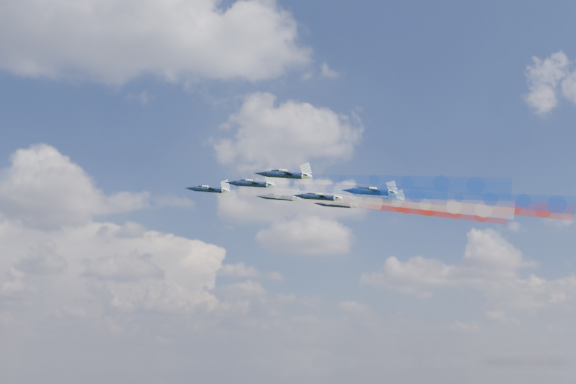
{
  "coord_description": "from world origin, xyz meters",
  "views": [
    {
      "loc": [
        -37.5,
        -163.58,
        92.24
      ],
      "look_at": [
        -17.18,
        -19.6,
        129.78
      ],
      "focal_mm": 41.28,
      "sensor_mm": 36.0,
      "label": 1
    }
  ],
  "objects": [
    {
      "name": "jet_center_third",
      "position": [
        -10.73,
        -23.49,
        127.81
      ],
      "size": [
        15.03,
        13.9,
        5.88
      ],
      "primitive_type": null,
      "rotation": [
        0.14,
        -0.12,
        1.14
      ],
      "color": "black"
    },
    {
      "name": "trail_inner_left",
      "position": [
        -4.9,
        -35.33,
        126.48
      ],
      "size": [
        34.49,
        18.52,
        9.19
      ],
      "primitive_type": null,
      "rotation": [
        0.14,
        -0.12,
        1.14
      ],
      "color": "blue"
    },
    {
      "name": "jet_rear_right",
      "position": [
        5.09,
        -18.82,
        128.95
      ],
      "size": [
        15.03,
        13.9,
        5.88
      ],
      "primitive_type": null,
      "rotation": [
        0.14,
        -0.12,
        1.14
      ],
      "color": "black"
    },
    {
      "name": "jet_inner_right",
      "position": [
        -17.64,
        -8.32,
        131.24
      ],
      "size": [
        15.03,
        13.9,
        5.88
      ],
      "primitive_type": null,
      "rotation": [
        0.14,
        -0.12,
        1.14
      ],
      "color": "black"
    },
    {
      "name": "trail_rear_left",
      "position": [
        18.69,
        -46.1,
        122.79
      ],
      "size": [
        34.49,
        18.52,
        9.19
      ],
      "primitive_type": null,
      "rotation": [
        0.14,
        -0.12,
        1.14
      ],
      "color": "blue"
    },
    {
      "name": "jet_rear_left",
      "position": [
        -2.38,
        -36.87,
        125.89
      ],
      "size": [
        15.03,
        13.9,
        5.88
      ],
      "primitive_type": null,
      "rotation": [
        0.14,
        -0.12,
        1.14
      ],
      "color": "black"
    },
    {
      "name": "trail_lead",
      "position": [
        -13.78,
        -19.53,
        128.99
      ],
      "size": [
        34.49,
        18.52,
        9.19
      ],
      "primitive_type": null,
      "rotation": [
        0.14,
        -0.12,
        1.14
      ],
      "color": "white"
    },
    {
      "name": "jet_lead",
      "position": [
        -34.85,
        -10.29,
        132.1
      ],
      "size": [
        15.03,
        13.9,
        5.88
      ],
      "primitive_type": null,
      "rotation": [
        0.14,
        -0.12,
        1.14
      ],
      "color": "black"
    },
    {
      "name": "jet_outer_right",
      "position": [
        -2.34,
        -3.87,
        130.96
      ],
      "size": [
        15.03,
        13.9,
        5.88
      ],
      "primitive_type": null,
      "rotation": [
        0.14,
        -0.12,
        1.14
      ],
      "color": "black"
    },
    {
      "name": "jet_outer_left",
      "position": [
        -21.04,
        -43.02,
        127.02
      ],
      "size": [
        15.03,
        13.9,
        5.88
      ],
      "primitive_type": null,
      "rotation": [
        0.14,
        -0.12,
        1.14
      ],
      "color": "black"
    },
    {
      "name": "trail_inner_right",
      "position": [
        3.43,
        -17.55,
        128.13
      ],
      "size": [
        34.49,
        18.52,
        9.19
      ],
      "primitive_type": null,
      "rotation": [
        0.14,
        -0.12,
        1.14
      ],
      "color": "red"
    },
    {
      "name": "trail_outer_left",
      "position": [
        0.03,
        -52.25,
        123.91
      ],
      "size": [
        34.49,
        18.52,
        9.19
      ],
      "primitive_type": null,
      "rotation": [
        0.14,
        -0.12,
        1.14
      ],
      "color": "blue"
    },
    {
      "name": "trail_outer_right",
      "position": [
        18.72,
        -13.1,
        127.85
      ],
      "size": [
        34.49,
        18.52,
        9.19
      ],
      "primitive_type": null,
      "rotation": [
        0.14,
        -0.12,
        1.14
      ],
      "color": "red"
    },
    {
      "name": "trail_rear_right",
      "position": [
        26.16,
        -28.05,
        125.84
      ],
      "size": [
        34.49,
        18.52,
        9.19
      ],
      "primitive_type": null,
      "rotation": [
        0.14,
        -0.12,
        1.14
      ],
      "color": "red"
    },
    {
      "name": "jet_inner_left",
      "position": [
        -25.97,
        -26.09,
        129.58
      ],
      "size": [
        15.03,
        13.9,
        5.88
      ],
      "primitive_type": null,
      "rotation": [
        0.14,
        -0.12,
        1.14
      ],
      "color": "black"
    },
    {
      "name": "trail_center_third",
      "position": [
        10.34,
        -32.72,
        124.71
      ],
      "size": [
        34.49,
        18.52,
        9.19
      ],
      "primitive_type": null,
      "rotation": [
        0.14,
        -0.12,
        1.14
      ],
      "color": "white"
    }
  ]
}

